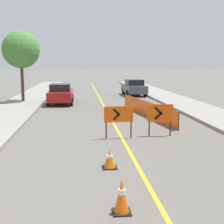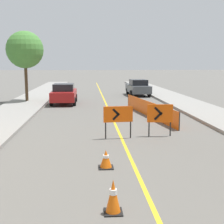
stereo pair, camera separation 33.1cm
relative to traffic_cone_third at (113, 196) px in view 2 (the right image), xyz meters
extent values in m
cube|color=gold|center=(0.90, 17.03, -0.37)|extent=(0.12, 55.96, 0.01)
cube|color=gray|center=(-5.29, 17.03, -0.29)|extent=(3.07, 55.96, 0.17)
cube|color=gray|center=(7.08, 17.03, -0.29)|extent=(3.07, 55.96, 0.17)
cube|color=black|center=(0.00, 0.00, -0.36)|extent=(0.40, 0.40, 0.03)
cone|color=orange|center=(0.00, 0.00, 0.02)|extent=(0.32, 0.32, 0.72)
cylinder|color=white|center=(0.00, 0.00, 0.10)|extent=(0.17, 0.17, 0.12)
cube|color=black|center=(0.01, 2.91, -0.36)|extent=(0.45, 0.45, 0.03)
cone|color=orange|center=(0.01, 2.91, -0.07)|extent=(0.36, 0.36, 0.54)
cylinder|color=white|center=(0.01, 2.91, -0.01)|extent=(0.19, 0.19, 0.09)
cube|color=#EF560C|center=(0.75, 6.66, 0.67)|extent=(1.25, 0.18, 0.68)
cube|color=black|center=(0.66, 6.62, 0.77)|extent=(0.33, 0.05, 0.33)
cube|color=black|center=(0.66, 6.62, 0.58)|extent=(0.33, 0.05, 0.33)
cylinder|color=black|center=(0.22, 6.66, -0.02)|extent=(0.06, 0.06, 0.71)
cylinder|color=black|center=(1.29, 6.66, -0.02)|extent=(0.06, 0.06, 0.71)
cube|color=#EF560C|center=(2.61, 6.93, 0.64)|extent=(1.12, 0.14, 0.79)
cube|color=black|center=(2.53, 6.88, 0.76)|extent=(0.37, 0.05, 0.37)
cube|color=black|center=(2.53, 6.88, 0.53)|extent=(0.37, 0.05, 0.37)
cylinder|color=black|center=(2.14, 6.93, -0.06)|extent=(0.06, 0.06, 0.62)
cylinder|color=black|center=(3.09, 6.93, -0.06)|extent=(0.06, 0.06, 0.62)
cube|color=#EF560C|center=(3.12, 12.14, 0.08)|extent=(1.37, 8.46, 0.90)
cylinder|color=#262626|center=(3.78, 7.91, 0.08)|extent=(0.05, 0.05, 0.90)
cylinder|color=#262626|center=(2.45, 16.37, 0.08)|extent=(0.05, 0.05, 0.90)
cube|color=maroon|center=(-2.39, 18.45, 0.31)|extent=(1.83, 4.31, 0.72)
cube|color=black|center=(-2.39, 18.24, 0.94)|extent=(1.54, 1.94, 0.55)
cylinder|color=black|center=(-3.24, 19.79, -0.05)|extent=(0.22, 0.64, 0.64)
cylinder|color=black|center=(-1.53, 19.79, -0.05)|extent=(0.22, 0.64, 0.64)
cylinder|color=black|center=(-3.24, 17.12, -0.05)|extent=(0.22, 0.64, 0.64)
cylinder|color=black|center=(-1.53, 17.12, -0.05)|extent=(0.22, 0.64, 0.64)
cube|color=#474C51|center=(4.43, 24.23, 0.31)|extent=(1.99, 4.38, 0.72)
cube|color=black|center=(4.43, 24.01, 0.94)|extent=(1.61, 2.00, 0.55)
cylinder|color=black|center=(3.58, 25.56, -0.05)|extent=(0.25, 0.65, 0.64)
cylinder|color=black|center=(5.29, 25.56, -0.05)|extent=(0.25, 0.65, 0.64)
cylinder|color=black|center=(3.58, 22.89, -0.05)|extent=(0.25, 0.65, 0.64)
cylinder|color=black|center=(5.29, 22.89, -0.05)|extent=(0.25, 0.65, 0.64)
cylinder|color=#4C3823|center=(-5.44, 19.28, 1.28)|extent=(0.24, 0.24, 2.96)
sphere|color=#478438|center=(-5.44, 19.28, 3.86)|extent=(2.93, 2.93, 2.93)
camera|label=1|loc=(-0.84, -6.23, 2.81)|focal=50.00mm
camera|label=2|loc=(-0.51, -6.26, 2.81)|focal=50.00mm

